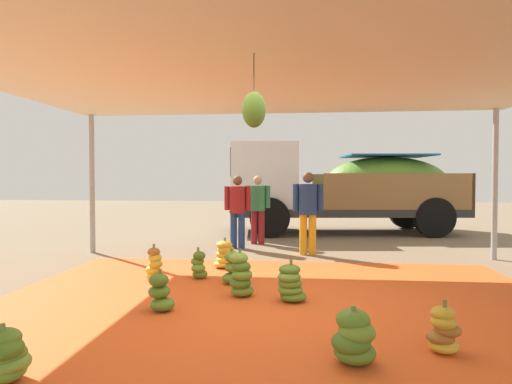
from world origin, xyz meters
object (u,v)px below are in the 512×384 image
at_px(banana_bunch_6, 444,331).
at_px(worker_0, 258,204).
at_px(banana_bunch_7, 291,284).
at_px(banana_bunch_8, 199,266).
at_px(banana_bunch_9, 160,293).
at_px(worker_1, 308,206).
at_px(banana_bunch_4, 354,338).
at_px(banana_bunch_11, 225,255).
at_px(banana_bunch_5, 5,357).
at_px(cargo_truck_main, 340,186).
at_px(banana_bunch_3, 241,276).
at_px(worker_2, 238,206).
at_px(banana_bunch_10, 233,269).
at_px(banana_bunch_2, 154,265).

distance_m(banana_bunch_6, worker_0, 6.37).
relative_size(banana_bunch_7, banana_bunch_8, 1.08).
relative_size(banana_bunch_9, worker_1, 0.29).
height_order(banana_bunch_4, banana_bunch_11, banana_bunch_11).
height_order(banana_bunch_9, worker_0, worker_0).
height_order(banana_bunch_7, banana_bunch_11, banana_bunch_11).
distance_m(banana_bunch_5, cargo_truck_main, 9.70).
bearing_deg(banana_bunch_5, banana_bunch_7, 48.65).
xyz_separation_m(banana_bunch_3, worker_2, (-0.58, 3.73, 0.63)).
bearing_deg(worker_0, banana_bunch_10, -89.78).
distance_m(banana_bunch_5, worker_0, 6.95).
height_order(banana_bunch_8, cargo_truck_main, cargo_truck_main).
bearing_deg(banana_bunch_7, cargo_truck_main, 80.07).
distance_m(banana_bunch_5, banana_bunch_8, 3.36).
bearing_deg(banana_bunch_11, banana_bunch_5, -102.14).
xyz_separation_m(banana_bunch_4, banana_bunch_5, (-2.53, -0.57, -0.02)).
relative_size(banana_bunch_5, worker_1, 0.27).
height_order(banana_bunch_7, worker_2, worker_2).
relative_size(worker_1, worker_2, 1.04).
height_order(banana_bunch_3, banana_bunch_8, banana_bunch_3).
bearing_deg(banana_bunch_8, banana_bunch_4, -55.32).
distance_m(banana_bunch_2, worker_1, 3.34).
height_order(banana_bunch_11, worker_0, worker_0).
height_order(banana_bunch_2, cargo_truck_main, cargo_truck_main).
relative_size(banana_bunch_6, banana_bunch_8, 0.98).
xyz_separation_m(banana_bunch_4, worker_0, (-1.37, 6.25, 0.69)).
relative_size(banana_bunch_4, cargo_truck_main, 0.07).
height_order(banana_bunch_7, banana_bunch_9, banana_bunch_7).
bearing_deg(banana_bunch_11, banana_bunch_8, -106.85).
distance_m(banana_bunch_2, banana_bunch_4, 3.60).
bearing_deg(worker_1, worker_0, 130.37).
height_order(banana_bunch_11, worker_1, worker_1).
distance_m(banana_bunch_4, banana_bunch_11, 3.90).
distance_m(banana_bunch_3, banana_bunch_5, 2.78).
relative_size(banana_bunch_4, banana_bunch_11, 0.92).
bearing_deg(worker_0, cargo_truck_main, 48.29).
bearing_deg(cargo_truck_main, banana_bunch_9, -109.61).
bearing_deg(banana_bunch_2, banana_bunch_9, -68.48).
distance_m(banana_bunch_8, worker_2, 2.93).
xyz_separation_m(banana_bunch_6, banana_bunch_8, (-2.67, 2.44, 0.01)).
xyz_separation_m(banana_bunch_7, cargo_truck_main, (1.19, 6.82, 1.05)).
distance_m(banana_bunch_3, banana_bunch_10, 0.67).
xyz_separation_m(banana_bunch_2, banana_bunch_8, (0.62, 0.15, -0.03)).
bearing_deg(worker_1, banana_bunch_7, -94.59).
xyz_separation_m(banana_bunch_6, worker_0, (-2.15, 5.95, 0.70)).
xyz_separation_m(banana_bunch_9, banana_bunch_11, (0.31, 2.36, 0.01)).
height_order(banana_bunch_3, banana_bunch_11, banana_bunch_3).
xyz_separation_m(banana_bunch_5, banana_bunch_10, (1.17, 3.05, 0.03)).
bearing_deg(banana_bunch_11, banana_bunch_2, -132.05).
bearing_deg(banana_bunch_4, banana_bunch_2, 134.20).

